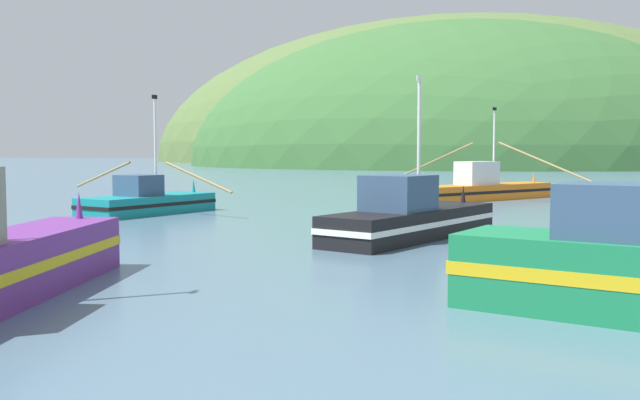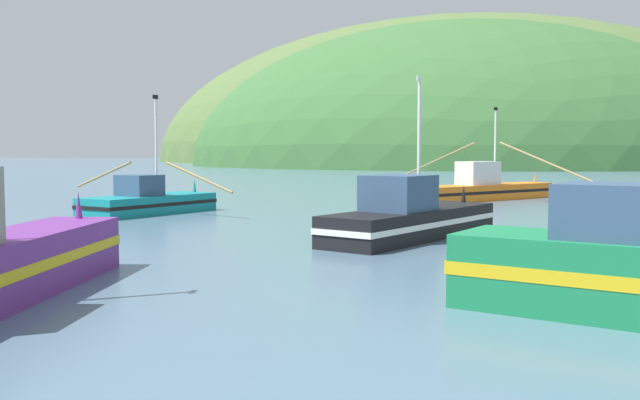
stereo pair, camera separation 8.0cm
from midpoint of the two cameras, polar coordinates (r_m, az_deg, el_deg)
The scene contains 5 objects.
hill_far_left at distance 159.86m, azimuth 10.97°, elevation 2.79°, with size 120.79×96.63×62.52m, color #386633.
hill_mid_right at distance 230.05m, azimuth 10.97°, elevation 3.13°, with size 195.24×156.19×89.67m, color #516B38.
fishing_boat_teal at distance 35.70m, azimuth -13.79°, elevation -0.11°, with size 10.39×7.59×5.91m.
fishing_boat_black at distance 25.01m, azimuth 7.48°, elevation -1.45°, with size 5.23×9.22×5.80m.
fishing_boat_orange at distance 45.74m, azimuth 13.35°, elevation 0.93°, with size 12.62×10.24×5.93m.
Camera 2 is at (7.92, 2.23, 3.09)m, focal length 39.24 mm.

